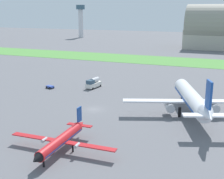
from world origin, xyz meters
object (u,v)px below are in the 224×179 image
at_px(airplane_midfield_jet, 192,99).
at_px(fuel_truck_near_gate, 93,83).
at_px(control_tower, 81,18).
at_px(airplane_foreground_turboprop, 62,140).
at_px(baggage_cart_midfield, 50,87).

relative_size(airplane_midfield_jet, fuel_truck_near_gate, 4.73).
xyz_separation_m(fuel_truck_near_gate, control_tower, (-92.57, 169.09, 16.28)).
bearing_deg(airplane_midfield_jet, airplane_foreground_turboprop, 126.08).
distance_m(airplane_midfield_jet, baggage_cart_midfield, 48.11).
bearing_deg(fuel_truck_near_gate, airplane_foreground_turboprop, 27.14).
xyz_separation_m(airplane_midfield_jet, baggage_cart_midfield, (-46.92, 9.96, -3.68)).
distance_m(airplane_midfield_jet, fuel_truck_near_gate, 37.61).
distance_m(airplane_foreground_turboprop, baggage_cart_midfield, 47.77).
bearing_deg(baggage_cart_midfield, fuel_truck_near_gate, -138.92).
bearing_deg(control_tower, airplane_foreground_turboprop, -63.34).
bearing_deg(airplane_midfield_jet, baggage_cart_midfield, 57.61).
relative_size(airplane_foreground_turboprop, control_tower, 0.71).
height_order(airplane_foreground_turboprop, control_tower, control_tower).
bearing_deg(control_tower, airplane_midfield_jet, -55.65).
xyz_separation_m(airplane_foreground_turboprop, baggage_cart_midfield, (-27.82, 38.80, -1.73)).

